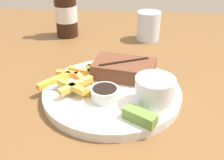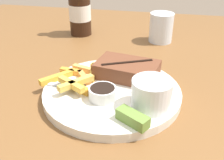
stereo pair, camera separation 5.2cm
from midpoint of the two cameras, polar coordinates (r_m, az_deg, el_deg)
dining_table at (r=0.58m, az=2.60°, el=-9.26°), size 1.30×1.31×0.75m
dinner_plate at (r=0.54m, az=2.78°, el=-2.77°), size 0.28×0.28×0.02m
steak_portion at (r=0.57m, az=5.92°, el=2.23°), size 0.14×0.11×0.04m
fries_pile at (r=0.56m, az=-4.32°, el=0.62°), size 0.15×0.14×0.02m
coleslaw_cup at (r=0.47m, az=11.76°, el=-2.74°), size 0.07×0.07×0.05m
dipping_sauce_cup at (r=0.49m, az=0.93°, el=-2.83°), size 0.05×0.05×0.02m
pickle_spear at (r=0.44m, az=7.94°, el=-8.34°), size 0.06×0.05×0.02m
fork_utensil at (r=0.54m, az=-4.93°, el=-1.33°), size 0.13×0.02×0.00m
beer_bottle at (r=0.86m, az=-5.23°, el=14.69°), size 0.07×0.07×0.21m
drinking_glass at (r=0.82m, az=12.48°, el=11.05°), size 0.07×0.07×0.09m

